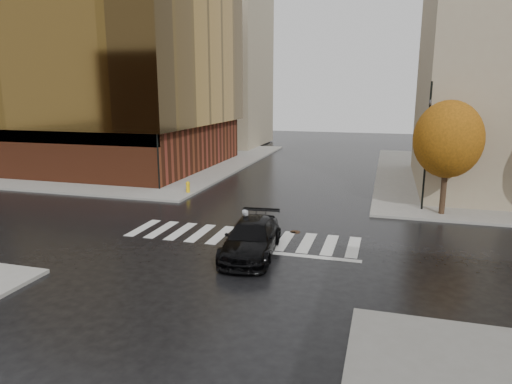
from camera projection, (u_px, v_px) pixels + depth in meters
ground at (238, 240)px, 22.31m from camera, size 120.00×120.00×0.00m
sidewalk_nw at (111, 159)px, 47.66m from camera, size 30.00×30.00×0.15m
crosswalk at (241, 237)px, 22.78m from camera, size 12.00×3.00×0.01m
office_glass at (77, 78)px, 43.31m from camera, size 27.00×19.00×16.00m
building_nw_far at (210, 66)px, 59.10m from camera, size 14.00×12.00×20.00m
tree_ne_a at (448, 139)px, 25.56m from camera, size 3.80×3.80×6.50m
sedan at (251, 238)px, 20.12m from camera, size 2.65×5.50×1.54m
cyclist at (248, 235)px, 21.02m from camera, size 1.71×1.10×1.83m
traffic_light_nw at (157, 128)px, 32.18m from camera, size 0.22×0.19×7.69m
traffic_light_ne at (427, 138)px, 26.59m from camera, size 0.17×0.20×7.51m
fire_hydrant at (188, 186)px, 31.87m from camera, size 0.28×0.28×0.79m
manhole at (295, 232)px, 23.53m from camera, size 0.64×0.64×0.01m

